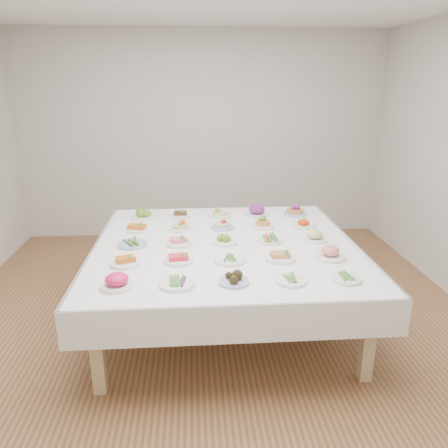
{
  "coord_description": "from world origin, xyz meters",
  "views": [
    {
      "loc": [
        -0.16,
        -3.6,
        2.12
      ],
      "look_at": [
        0.12,
        0.19,
        0.88
      ],
      "focal_mm": 35.0,
      "sensor_mm": 36.0,
      "label": 1
    }
  ],
  "objects": [
    {
      "name": "dish_7",
      "position": [
        0.13,
        -0.38,
        0.77
      ],
      "size": [
        0.25,
        0.25,
        0.05
      ],
      "color": "white",
      "rests_on": "display_table"
    },
    {
      "name": "dish_16",
      "position": [
        -0.28,
        0.44,
        0.81
      ],
      "size": [
        0.23,
        0.23,
        0.13
      ],
      "color": "white",
      "rests_on": "display_table"
    },
    {
      "name": "dish_21",
      "position": [
        -0.29,
        0.86,
        0.78
      ],
      "size": [
        0.22,
        0.22,
        0.09
      ],
      "color": "white",
      "rests_on": "display_table"
    },
    {
      "name": "dish_1",
      "position": [
        -0.28,
        -0.78,
        0.77
      ],
      "size": [
        0.26,
        0.26,
        0.06
      ],
      "color": "white",
      "rests_on": "display_table"
    },
    {
      "name": "dish_11",
      "position": [
        -0.29,
        0.03,
        0.78
      ],
      "size": [
        0.22,
        0.22,
        0.09
      ],
      "color": "white",
      "rests_on": "display_table"
    },
    {
      "name": "dish_23",
      "position": [
        0.53,
        0.86,
        0.81
      ],
      "size": [
        0.26,
        0.26,
        0.14
      ],
      "color": "white",
      "rests_on": "display_table"
    },
    {
      "name": "dish_22",
      "position": [
        0.12,
        0.87,
        0.82
      ],
      "size": [
        0.25,
        0.25,
        0.14
      ],
      "color": "white",
      "rests_on": "display_table"
    },
    {
      "name": "dish_14",
      "position": [
        0.94,
        0.04,
        0.81
      ],
      "size": [
        0.22,
        0.22,
        0.12
      ],
      "color": "white",
      "rests_on": "display_table"
    },
    {
      "name": "dish_24",
      "position": [
        0.94,
        0.85,
        0.82
      ],
      "size": [
        0.24,
        0.24,
        0.14
      ],
      "color": "#4C66B2",
      "rests_on": "display_table"
    },
    {
      "name": "dish_12",
      "position": [
        0.12,
        0.04,
        0.79
      ],
      "size": [
        0.24,
        0.24,
        0.1
      ],
      "color": "white",
      "rests_on": "display_table"
    },
    {
      "name": "dish_10",
      "position": [
        -0.7,
        0.04,
        0.78
      ],
      "size": [
        0.28,
        0.26,
        0.06
      ],
      "color": "#4C66B2",
      "rests_on": "display_table"
    },
    {
      "name": "dish_18",
      "position": [
        0.53,
        0.46,
        0.81
      ],
      "size": [
        0.22,
        0.22,
        0.13
      ],
      "color": "white",
      "rests_on": "display_table"
    },
    {
      "name": "dish_19",
      "position": [
        0.94,
        0.44,
        0.79
      ],
      "size": [
        0.23,
        0.23,
        0.1
      ],
      "color": "white",
      "rests_on": "display_table"
    },
    {
      "name": "display_table",
      "position": [
        0.12,
        0.04,
        0.69
      ],
      "size": [
        2.32,
        2.32,
        0.75
      ],
      "color": "white",
      "rests_on": "ground"
    },
    {
      "name": "dish_2",
      "position": [
        0.12,
        -0.78,
        0.8
      ],
      "size": [
        0.22,
        0.22,
        0.1
      ],
      "color": "#4C66B2",
      "rests_on": "display_table"
    },
    {
      "name": "dish_5",
      "position": [
        -0.69,
        -0.38,
        0.79
      ],
      "size": [
        0.25,
        0.25,
        0.1
      ],
      "color": "white",
      "rests_on": "display_table"
    },
    {
      "name": "dish_3",
      "position": [
        0.53,
        -0.79,
        0.77
      ],
      "size": [
        0.23,
        0.23,
        0.05
      ],
      "color": "white",
      "rests_on": "display_table"
    },
    {
      "name": "room_envelope",
      "position": [
        0.0,
        0.0,
        1.83
      ],
      "size": [
        5.02,
        5.02,
        2.81
      ],
      "color": "#92603C",
      "rests_on": "ground"
    },
    {
      "name": "dish_17",
      "position": [
        0.13,
        0.45,
        0.81
      ],
      "size": [
        0.22,
        0.22,
        0.12
      ],
      "color": "#4C66B2",
      "rests_on": "display_table"
    },
    {
      "name": "dish_6",
      "position": [
        -0.28,
        -0.36,
        0.79
      ],
      "size": [
        0.23,
        0.23,
        0.1
      ],
      "color": "white",
      "rests_on": "display_table"
    },
    {
      "name": "dish_4",
      "position": [
        0.94,
        -0.79,
        0.77
      ],
      "size": [
        0.22,
        0.22,
        0.05
      ],
      "color": "white",
      "rests_on": "display_table"
    },
    {
      "name": "dish_9",
      "position": [
        0.95,
        -0.37,
        0.82
      ],
      "size": [
        0.25,
        0.25,
        0.14
      ],
      "color": "white",
      "rests_on": "display_table"
    },
    {
      "name": "dish_0",
      "position": [
        -0.7,
        -0.78,
        0.81
      ],
      "size": [
        0.23,
        0.23,
        0.13
      ],
      "color": "white",
      "rests_on": "display_table"
    },
    {
      "name": "dish_13",
      "position": [
        0.53,
        0.05,
        0.78
      ],
      "size": [
        0.23,
        0.23,
        0.06
      ],
      "color": "white",
      "rests_on": "display_table"
    },
    {
      "name": "dish_15",
      "position": [
        -0.7,
        0.44,
        0.8
      ],
      "size": [
        0.22,
        0.22,
        0.11
      ],
      "color": "white",
      "rests_on": "display_table"
    },
    {
      "name": "dish_8",
      "position": [
        0.54,
        -0.37,
        0.8
      ],
      "size": [
        0.25,
        0.25,
        0.12
      ],
      "color": "white",
      "rests_on": "display_table"
    },
    {
      "name": "dish_20",
      "position": [
        -0.69,
        0.86,
        0.81
      ],
      "size": [
        0.25,
        0.25,
        0.12
      ],
      "color": "white",
      "rests_on": "display_table"
    }
  ]
}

